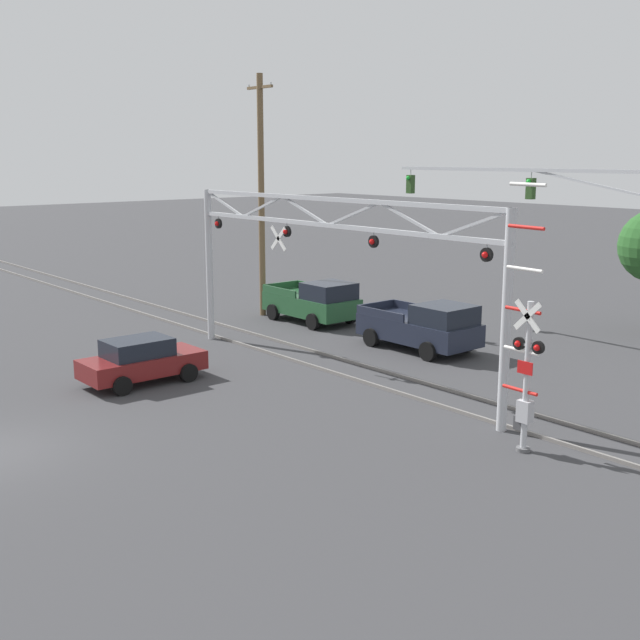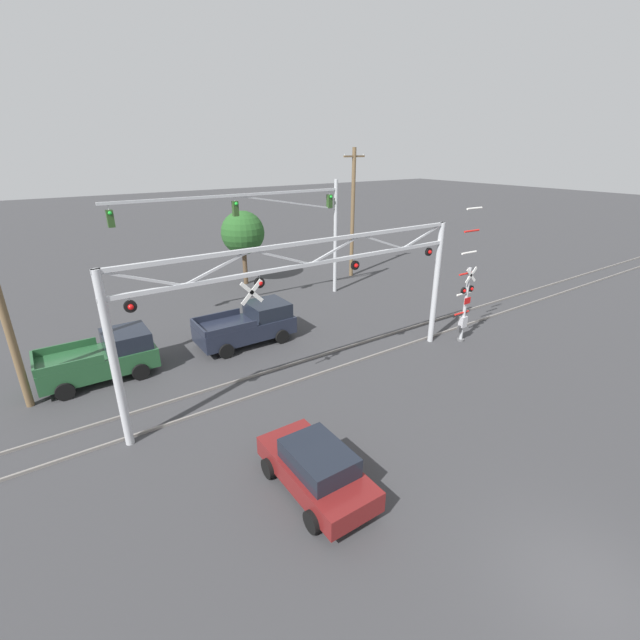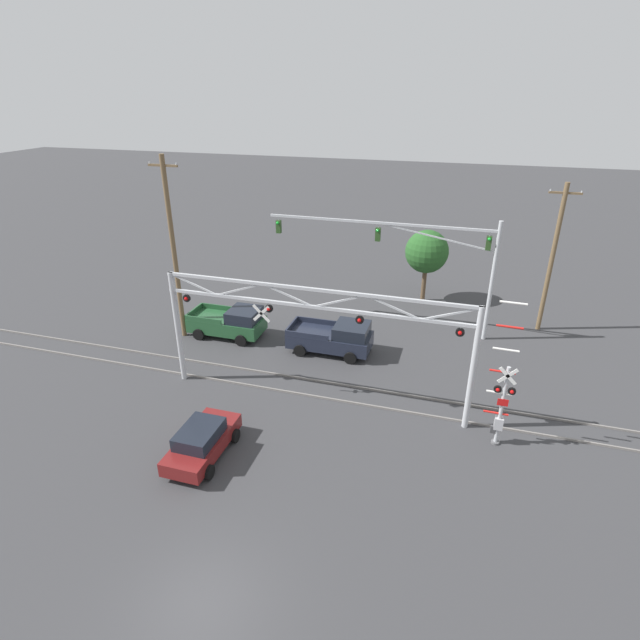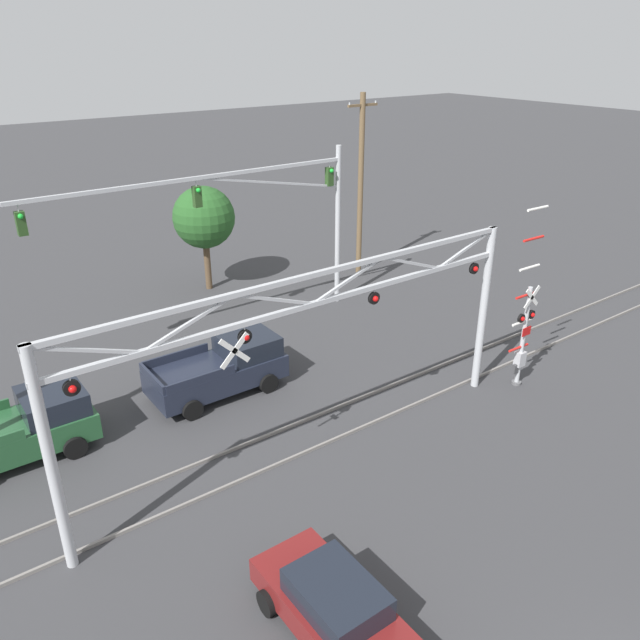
# 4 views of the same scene
# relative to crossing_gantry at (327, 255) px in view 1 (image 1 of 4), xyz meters

# --- Properties ---
(rail_track_near) EXTENTS (80.00, 0.08, 0.10)m
(rail_track_near) POSITION_rel_crossing_gantry_xyz_m (0.01, 0.28, -4.06)
(rail_track_near) COLOR gray
(rail_track_near) RESTS_ON ground_plane
(rail_track_far) EXTENTS (80.00, 0.08, 0.10)m
(rail_track_far) POSITION_rel_crossing_gantry_xyz_m (0.01, 1.72, -4.06)
(rail_track_far) COLOR gray
(rail_track_far) RESTS_ON ground_plane
(crossing_gantry) EXTENTS (14.75, 0.29, 5.99)m
(crossing_gantry) POSITION_rel_crossing_gantry_xyz_m (0.00, 0.00, 0.00)
(crossing_gantry) COLOR #B7BABF
(crossing_gantry) RESTS_ON ground_plane
(crossing_signal_mast) EXTENTS (1.21, 0.35, 6.68)m
(crossing_signal_mast) POSITION_rel_crossing_gantry_xyz_m (8.53, -0.85, -1.96)
(crossing_signal_mast) COLOR #B7BABF
(crossing_signal_mast) RESTS_ON ground_plane
(traffic_signal_span) EXTENTS (13.88, 0.39, 7.35)m
(traffic_signal_span) POSITION_rel_crossing_gantry_xyz_m (4.41, 9.37, 1.09)
(traffic_signal_span) COLOR #B7BABF
(traffic_signal_span) RESTS_ON ground_plane
(pickup_truck_lead) EXTENTS (4.79, 2.36, 1.90)m
(pickup_truck_lead) POSITION_rel_crossing_gantry_xyz_m (-0.33, 5.12, -3.17)
(pickup_truck_lead) COLOR #1E2333
(pickup_truck_lead) RESTS_ON ground_plane
(pickup_truck_following) EXTENTS (4.55, 2.36, 1.90)m
(pickup_truck_following) POSITION_rel_crossing_gantry_xyz_m (-7.03, 5.30, -3.17)
(pickup_truck_following) COLOR #23512D
(pickup_truck_following) RESTS_ON ground_plane
(sedan_waiting) EXTENTS (1.99, 3.95, 1.49)m
(sedan_waiting) POSITION_rel_crossing_gantry_xyz_m (-3.23, -5.22, -3.35)
(sedan_waiting) COLOR maroon
(sedan_waiting) RESTS_ON ground_plane
(utility_pole_left) EXTENTS (1.80, 0.28, 10.86)m
(utility_pole_left) POSITION_rel_crossing_gantry_xyz_m (-9.88, 4.53, 1.47)
(utility_pole_left) COLOR brown
(utility_pole_left) RESTS_ON ground_plane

